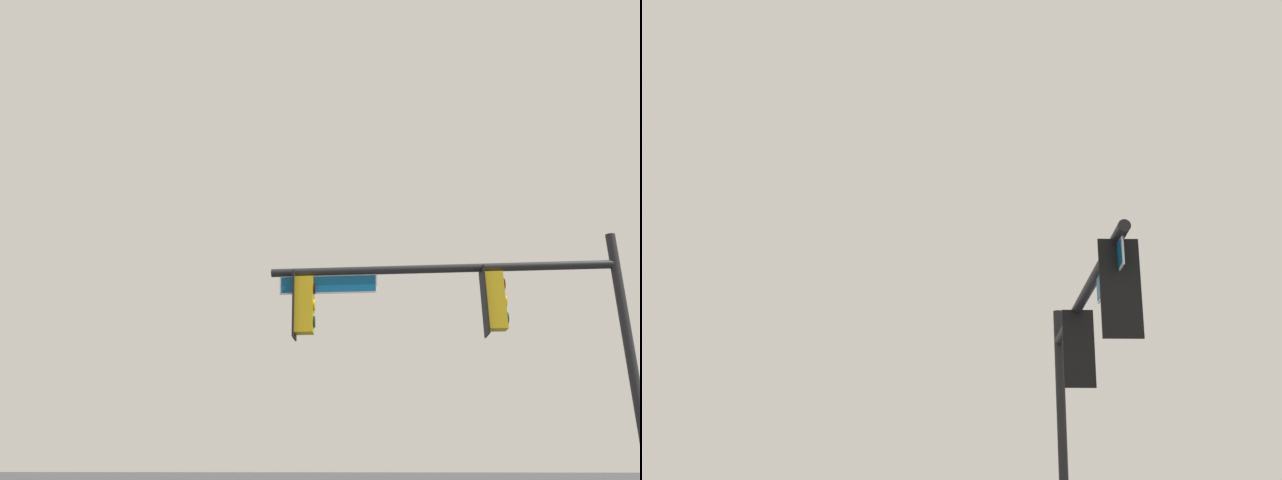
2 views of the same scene
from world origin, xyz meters
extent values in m
cylinder|color=black|center=(-8.77, -6.59, 3.08)|extent=(0.18, 0.18, 6.17)
cylinder|color=black|center=(-5.47, -6.54, 5.57)|extent=(6.60, 0.25, 0.16)
cube|color=black|center=(-6.27, -6.56, 4.90)|extent=(0.04, 0.52, 1.30)
cube|color=#B79314|center=(-6.46, -6.56, 4.90)|extent=(0.36, 0.32, 1.10)
cylinder|color=#B79314|center=(-6.46, -6.56, 5.51)|extent=(0.04, 0.04, 0.12)
cylinder|color=#340503|center=(-6.66, -6.56, 5.23)|extent=(0.03, 0.22, 0.22)
cylinder|color=yellow|center=(-6.66, -6.56, 4.90)|extent=(0.03, 0.22, 0.22)
cylinder|color=black|center=(-6.66, -6.56, 4.57)|extent=(0.03, 0.22, 0.22)
cube|color=black|center=(-2.64, -6.51, 4.90)|extent=(0.04, 0.52, 1.30)
cube|color=#B79314|center=(-2.83, -6.51, 4.90)|extent=(0.36, 0.32, 1.10)
cylinder|color=#B79314|center=(-2.83, -6.51, 5.51)|extent=(0.04, 0.04, 0.12)
cylinder|color=#340503|center=(-3.03, -6.51, 5.23)|extent=(0.03, 0.22, 0.22)
cylinder|color=yellow|center=(-3.03, -6.51, 4.90)|extent=(0.03, 0.22, 0.22)
cylinder|color=black|center=(-3.03, -6.51, 4.57)|extent=(0.03, 0.22, 0.22)
cube|color=#0A4C7F|center=(-3.30, -6.52, 5.31)|extent=(1.86, 0.06, 0.32)
cube|color=white|center=(-3.30, -6.52, 5.31)|extent=(1.92, 0.05, 0.38)
camera|label=1|loc=(-4.34, 5.20, 1.97)|focal=35.00mm
camera|label=2|loc=(8.13, -8.59, 1.82)|focal=50.00mm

